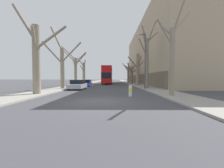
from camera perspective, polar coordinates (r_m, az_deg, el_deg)
name	(u,v)px	position (r m, az deg, el deg)	size (l,w,h in m)	color
ground_plane	(97,101)	(10.11, -5.62, -6.64)	(300.00, 300.00, 0.00)	#424247
sidewalk_left	(95,82)	(60.42, -6.66, 0.84)	(2.97, 120.00, 0.12)	gray
sidewalk_right	(127,82)	(60.19, 5.63, 0.84)	(2.97, 120.00, 0.12)	gray
building_facade_right	(156,56)	(44.14, 16.35, 10.37)	(10.08, 47.54, 15.72)	tan
street_tree_left_0	(37,56)	(15.65, -26.81, 9.51)	(4.36, 2.60, 8.15)	gray
street_tree_left_1	(62,65)	(22.07, -18.46, 7.01)	(4.90, 4.11, 8.33)	gray
street_tree_left_2	(75,68)	(29.59, -13.79, 5.86)	(4.54, 2.65, 7.48)	gray
street_tree_left_3	(84,72)	(36.02, -10.73, 4.34)	(1.88, 2.61, 6.12)	gray
street_tree_right_0	(172,56)	(13.50, 22.00, 10.02)	(3.27, 2.38, 8.02)	gray
street_tree_right_1	(147,59)	(22.79, 13.14, 9.16)	(2.89, 1.53, 9.53)	gray
street_tree_right_2	(138,69)	(31.78, 9.71, 5.75)	(3.52, 2.33, 6.63)	gray
street_tree_right_3	(132,73)	(40.24, 7.50, 4.09)	(4.97, 3.59, 6.09)	gray
street_tree_right_4	(128,73)	(49.38, 6.23, 4.23)	(4.49, 4.93, 6.68)	gray
double_decker_bus	(107,74)	(40.09, -1.78, 3.69)	(2.50, 11.67, 4.51)	red
parked_car_0	(78,85)	(21.31, -12.95, -0.30)	(1.89, 4.34, 1.32)	#9EA3AD
parked_car_1	(86,83)	(27.69, -9.81, 0.27)	(1.70, 4.02, 1.27)	navy
lamp_post	(144,58)	(21.13, 12.26, 9.58)	(1.40, 0.20, 7.62)	#4C4F54
traffic_bollard	(130,91)	(12.94, 7.02, -2.53)	(0.29, 0.30, 0.97)	white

